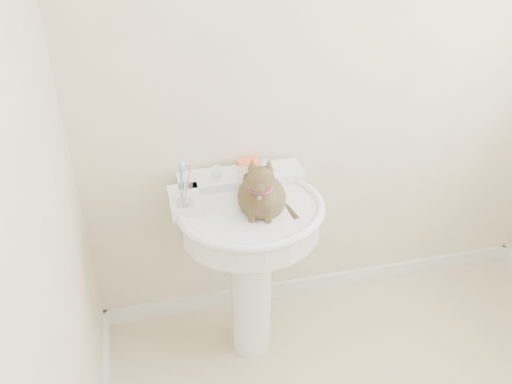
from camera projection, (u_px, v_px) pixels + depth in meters
wall_back at (335, 65)px, 2.33m from camera, size 2.20×0.00×2.50m
wall_left at (27, 293)px, 1.24m from camera, size 0.00×2.20×2.50m
baseboard_back at (318, 283)px, 3.00m from camera, size 2.20×0.02×0.09m
pedestal_sink at (250, 235)px, 2.35m from camera, size 0.61×0.60×0.84m
faucet at (242, 170)px, 2.34m from camera, size 0.28×0.12×0.14m
soap_bar at (249, 164)px, 2.44m from camera, size 0.10×0.07×0.03m
toothbrush_cup at (185, 194)px, 2.19m from camera, size 0.07×0.07×0.19m
cat at (262, 195)px, 2.20m from camera, size 0.21×0.26×0.38m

